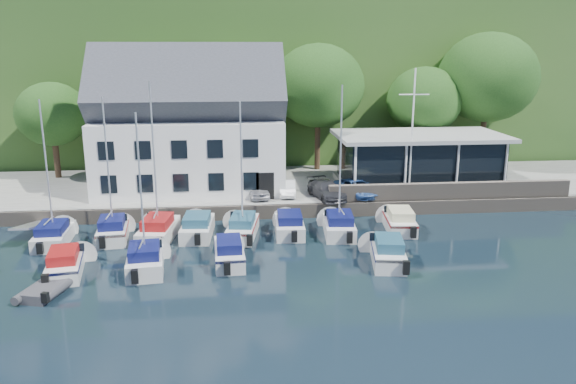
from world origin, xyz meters
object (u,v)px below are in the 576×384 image
at_px(car_dgrey, 326,190).
at_px(boat_r1_6, 340,167).
at_px(boat_r1_4, 241,170).
at_px(boat_r1_7, 399,219).
at_px(boat_r1_1, 108,169).
at_px(dinghy_1, 46,288).
at_px(boat_r2_1, 141,189).
at_px(club_pavilion, 418,159).
at_px(boat_r2_0, 65,261).
at_px(boat_r1_2, 154,166).
at_px(boat_r1_5, 289,223).
at_px(boat_r1_0, 48,178).
at_px(car_white, 287,188).
at_px(car_silver, 257,189).
at_px(boat_r2_2, 229,250).
at_px(harbor_building, 190,133).
at_px(boat_r1_3, 197,225).
at_px(boat_r2_4, 388,249).
at_px(flagpole, 412,133).
at_px(car_blue, 356,187).

height_order(car_dgrey, boat_r1_6, boat_r1_6).
height_order(boat_r1_4, boat_r1_7, boat_r1_4).
bearing_deg(boat_r1_1, dinghy_1, -107.71).
relative_size(boat_r2_1, dinghy_1, 3.10).
relative_size(club_pavilion, boat_r2_0, 2.25).
height_order(boat_r1_2, boat_r1_5, boat_r1_2).
distance_m(boat_r1_0, boat_r1_6, 17.86).
distance_m(car_white, boat_r1_5, 5.99).
distance_m(boat_r1_7, boat_r2_0, 20.66).
xyz_separation_m(car_silver, boat_r2_2, (-2.05, -10.35, -0.89)).
distance_m(harbor_building, dinghy_1, 18.65).
height_order(boat_r1_3, boat_r2_4, boat_r2_4).
bearing_deg(car_dgrey, boat_r1_2, -169.68).
bearing_deg(boat_r1_2, boat_r1_6, 7.69).
bearing_deg(boat_r1_0, boat_r1_1, 2.38).
distance_m(car_white, boat_r1_2, 11.28).
height_order(boat_r1_5, boat_r2_4, boat_r2_4).
xyz_separation_m(boat_r1_0, boat_r1_3, (8.75, 0.54, -3.40)).
bearing_deg(boat_r2_0, boat_r1_1, 65.79).
distance_m(boat_r1_1, boat_r2_0, 6.73).
height_order(car_dgrey, boat_r1_0, boat_r1_0).
relative_size(car_silver, boat_r2_1, 0.39).
distance_m(boat_r1_4, boat_r2_2, 5.83).
bearing_deg(boat_r1_7, boat_r1_4, -172.17).
height_order(car_dgrey, flagpole, flagpole).
bearing_deg(boat_r2_4, harbor_building, 138.84).
xyz_separation_m(boat_r1_7, boat_r2_2, (-11.20, -4.73, -0.01)).
height_order(car_dgrey, boat_r2_0, car_dgrey).
height_order(harbor_building, boat_r1_1, harbor_building).
distance_m(car_blue, boat_r1_3, 12.60).
xyz_separation_m(boat_r1_4, boat_r2_2, (-0.84, -4.48, -3.64)).
xyz_separation_m(boat_r1_4, boat_r2_4, (8.03, -5.37, -3.60)).
xyz_separation_m(flagpole, boat_r1_2, (-17.88, -5.60, -0.89)).
xyz_separation_m(boat_r1_0, boat_r1_7, (21.99, 0.49, -3.39)).
distance_m(car_blue, dinghy_1, 22.73).
bearing_deg(boat_r2_2, dinghy_1, -161.61).
distance_m(flagpole, boat_r1_5, 11.95).
distance_m(flagpole, boat_r1_1, 21.42).
relative_size(car_dgrey, boat_r1_4, 0.50).
bearing_deg(boat_r1_1, boat_r2_1, -68.46).
xyz_separation_m(boat_r1_6, boat_r2_0, (-15.79, -5.02, -3.76)).
bearing_deg(car_dgrey, harbor_building, 144.04).
relative_size(flagpole, boat_r1_5, 1.58).
distance_m(boat_r1_2, boat_r2_4, 14.83).
relative_size(car_white, car_dgrey, 0.77).
distance_m(harbor_building, car_silver, 6.96).
xyz_separation_m(car_silver, boat_r1_0, (-12.84, -6.11, 2.51)).
relative_size(boat_r1_4, boat_r2_2, 1.47).
bearing_deg(car_blue, boat_r2_0, -168.25).
bearing_deg(dinghy_1, boat_r1_1, 94.46).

